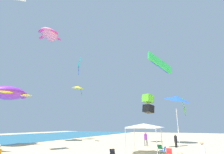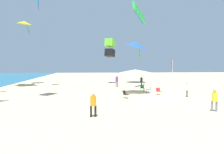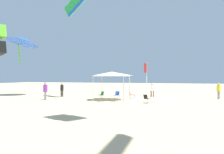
{
  "view_description": "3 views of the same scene",
  "coord_description": "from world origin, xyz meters",
  "px_view_note": "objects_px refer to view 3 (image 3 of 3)",
  "views": [
    {
      "loc": [
        -16.02,
        -2.25,
        2.79
      ],
      "look_at": [
        1.7,
        6.04,
        8.16
      ],
      "focal_mm": 28.36,
      "sensor_mm": 36.0,
      "label": 1
    },
    {
      "loc": [
        -24.46,
        7.78,
        3.84
      ],
      "look_at": [
        3.73,
        5.77,
        2.0
      ],
      "focal_mm": 35.06,
      "sensor_mm": 36.0,
      "label": 2
    },
    {
      "loc": [
        -4.31,
        26.54,
        2.5
      ],
      "look_at": [
        2.96,
        2.52,
        2.44
      ],
      "focal_mm": 37.73,
      "sensor_mm": 36.0,
      "label": 3
    }
  ],
  "objects_px": {
    "canopy_tent": "(112,74)",
    "folding_chair_facing_ocean": "(147,98)",
    "folding_chair_right_of_tent": "(117,94)",
    "person_near_umbrella": "(152,89)",
    "person_kite_handler": "(62,89)",
    "kite_delta_blue": "(23,40)",
    "kite_parafoil_green": "(76,3)",
    "folding_chair_left_of_tent": "(131,94)",
    "banner_flag": "(146,77)",
    "person_by_tent": "(219,90)",
    "person_far_stroller": "(45,89)",
    "folding_chair_near_cooler": "(101,94)"
  },
  "relations": [
    {
      "from": "folding_chair_left_of_tent",
      "to": "folding_chair_facing_ocean",
      "type": "height_order",
      "value": "same"
    },
    {
      "from": "banner_flag",
      "to": "person_far_stroller",
      "type": "height_order",
      "value": "banner_flag"
    },
    {
      "from": "person_far_stroller",
      "to": "person_kite_handler",
      "type": "relative_size",
      "value": 1.11
    },
    {
      "from": "canopy_tent",
      "to": "kite_delta_blue",
      "type": "relative_size",
      "value": 0.57
    },
    {
      "from": "kite_delta_blue",
      "to": "folding_chair_right_of_tent",
      "type": "bearing_deg",
      "value": 31.82
    },
    {
      "from": "person_kite_handler",
      "to": "kite_delta_blue",
      "type": "bearing_deg",
      "value": -158.08
    },
    {
      "from": "canopy_tent",
      "to": "kite_delta_blue",
      "type": "distance_m",
      "value": 13.89
    },
    {
      "from": "folding_chair_facing_ocean",
      "to": "kite_parafoil_green",
      "type": "height_order",
      "value": "kite_parafoil_green"
    },
    {
      "from": "folding_chair_left_of_tent",
      "to": "banner_flag",
      "type": "height_order",
      "value": "banner_flag"
    },
    {
      "from": "folding_chair_facing_ocean",
      "to": "kite_parafoil_green",
      "type": "bearing_deg",
      "value": 18.51
    },
    {
      "from": "person_by_tent",
      "to": "person_kite_handler",
      "type": "height_order",
      "value": "person_by_tent"
    },
    {
      "from": "folding_chair_facing_ocean",
      "to": "person_far_stroller",
      "type": "bearing_deg",
      "value": 37.8
    },
    {
      "from": "canopy_tent",
      "to": "folding_chair_right_of_tent",
      "type": "distance_m",
      "value": 2.9
    },
    {
      "from": "folding_chair_left_of_tent",
      "to": "person_near_umbrella",
      "type": "distance_m",
      "value": 3.41
    },
    {
      "from": "person_far_stroller",
      "to": "kite_delta_blue",
      "type": "distance_m",
      "value": 9.49
    },
    {
      "from": "canopy_tent",
      "to": "folding_chair_facing_ocean",
      "type": "xyz_separation_m",
      "value": [
        -3.92,
        1.74,
        -2.25
      ]
    },
    {
      "from": "folding_chair_left_of_tent",
      "to": "kite_parafoil_green",
      "type": "bearing_deg",
      "value": 97.78
    },
    {
      "from": "person_near_umbrella",
      "to": "kite_parafoil_green",
      "type": "xyz_separation_m",
      "value": [
        8.33,
        3.92,
        10.09
      ]
    },
    {
      "from": "folding_chair_near_cooler",
      "to": "kite_parafoil_green",
      "type": "height_order",
      "value": "kite_parafoil_green"
    },
    {
      "from": "folding_chair_right_of_tent",
      "to": "kite_delta_blue",
      "type": "height_order",
      "value": "kite_delta_blue"
    },
    {
      "from": "folding_chair_right_of_tent",
      "to": "person_near_umbrella",
      "type": "bearing_deg",
      "value": 52.94
    },
    {
      "from": "canopy_tent",
      "to": "folding_chair_right_of_tent",
      "type": "bearing_deg",
      "value": -90.49
    },
    {
      "from": "folding_chair_facing_ocean",
      "to": "person_kite_handler",
      "type": "xyz_separation_m",
      "value": [
        11.07,
        -4.04,
        0.52
      ]
    },
    {
      "from": "folding_chair_right_of_tent",
      "to": "person_kite_handler",
      "type": "xyz_separation_m",
      "value": [
        7.16,
        -0.47,
        0.52
      ]
    },
    {
      "from": "canopy_tent",
      "to": "kite_parafoil_green",
      "type": "bearing_deg",
      "value": -15.83
    },
    {
      "from": "kite_parafoil_green",
      "to": "banner_flag",
      "type": "bearing_deg",
      "value": -130.58
    },
    {
      "from": "banner_flag",
      "to": "kite_delta_blue",
      "type": "relative_size",
      "value": 0.71
    },
    {
      "from": "folding_chair_left_of_tent",
      "to": "folding_chair_near_cooler",
      "type": "bearing_deg",
      "value": 109.17
    },
    {
      "from": "folding_chair_right_of_tent",
      "to": "person_far_stroller",
      "type": "bearing_deg",
      "value": -144.49
    },
    {
      "from": "folding_chair_facing_ocean",
      "to": "person_by_tent",
      "type": "height_order",
      "value": "person_by_tent"
    },
    {
      "from": "canopy_tent",
      "to": "person_kite_handler",
      "type": "relative_size",
      "value": 1.97
    },
    {
      "from": "canopy_tent",
      "to": "folding_chair_near_cooler",
      "type": "xyz_separation_m",
      "value": [
        1.66,
        -1.27,
        -2.25
      ]
    },
    {
      "from": "folding_chair_right_of_tent",
      "to": "folding_chair_left_of_tent",
      "type": "xyz_separation_m",
      "value": [
        -1.5,
        -0.75,
        0.0
      ]
    },
    {
      "from": "folding_chair_near_cooler",
      "to": "folding_chair_left_of_tent",
      "type": "bearing_deg",
      "value": 131.13
    },
    {
      "from": "folding_chair_facing_ocean",
      "to": "person_near_umbrella",
      "type": "relative_size",
      "value": 0.49
    },
    {
      "from": "folding_chair_left_of_tent",
      "to": "person_far_stroller",
      "type": "relative_size",
      "value": 0.44
    },
    {
      "from": "folding_chair_facing_ocean",
      "to": "person_far_stroller",
      "type": "relative_size",
      "value": 0.44
    },
    {
      "from": "folding_chair_facing_ocean",
      "to": "person_kite_handler",
      "type": "bearing_deg",
      "value": 18.06
    },
    {
      "from": "folding_chair_left_of_tent",
      "to": "person_near_umbrella",
      "type": "relative_size",
      "value": 0.49
    },
    {
      "from": "person_near_umbrella",
      "to": "person_by_tent",
      "type": "height_order",
      "value": "person_by_tent"
    },
    {
      "from": "person_near_umbrella",
      "to": "person_kite_handler",
      "type": "relative_size",
      "value": 0.99
    },
    {
      "from": "folding_chair_right_of_tent",
      "to": "kite_delta_blue",
      "type": "relative_size",
      "value": 0.14
    },
    {
      "from": "person_far_stroller",
      "to": "person_kite_handler",
      "type": "xyz_separation_m",
      "value": [
        0.22,
        -3.98,
        -0.11
      ]
    },
    {
      "from": "banner_flag",
      "to": "person_kite_handler",
      "type": "height_order",
      "value": "banner_flag"
    },
    {
      "from": "folding_chair_facing_ocean",
      "to": "person_kite_handler",
      "type": "relative_size",
      "value": 0.48
    },
    {
      "from": "folding_chair_near_cooler",
      "to": "folding_chair_facing_ocean",
      "type": "bearing_deg",
      "value": 80.36
    },
    {
      "from": "canopy_tent",
      "to": "kite_parafoil_green",
      "type": "relative_size",
      "value": 0.81
    },
    {
      "from": "person_by_tent",
      "to": "person_far_stroller",
      "type": "bearing_deg",
      "value": -49.82
    },
    {
      "from": "canopy_tent",
      "to": "person_far_stroller",
      "type": "xyz_separation_m",
      "value": [
        6.93,
        1.69,
        -1.62
      ]
    },
    {
      "from": "person_far_stroller",
      "to": "kite_parafoil_green",
      "type": "distance_m",
      "value": 10.64
    }
  ]
}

